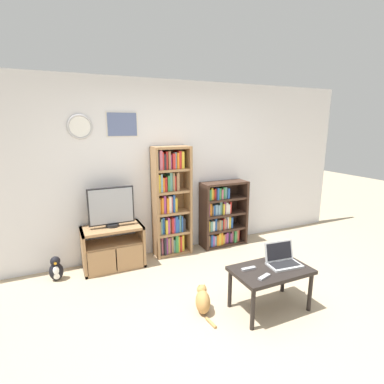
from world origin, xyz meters
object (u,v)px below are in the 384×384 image
coffee_table (271,274)px  cat (203,300)px  laptop (282,259)px  bookshelf_short (221,216)px  penguin_figurine (56,269)px  bookshelf_tall (170,203)px  remote_near_laptop (249,269)px  tv_stand (113,247)px  television (111,207)px  remote_far_from_laptop (264,277)px

coffee_table → cat: (-0.68, 0.25, -0.28)m
laptop → bookshelf_short: bearing=87.9°
penguin_figurine → bookshelf_tall: bearing=5.5°
remote_near_laptop → penguin_figurine: size_ratio=0.50×
coffee_table → remote_near_laptop: 0.25m
tv_stand → bookshelf_short: size_ratio=0.77×
tv_stand → television: bearing=72.2°
bookshelf_tall → cat: 1.70m
remote_near_laptop → remote_far_from_laptop: 0.21m
television → cat: (0.66, -1.47, -0.74)m
remote_far_from_laptop → cat: bearing=34.4°
television → cat: size_ratio=1.42×
television → remote_near_laptop: television is taller
tv_stand → remote_far_from_laptop: size_ratio=4.95×
coffee_table → remote_near_laptop: (-0.23, 0.08, 0.07)m
tv_stand → remote_near_laptop: (1.12, -1.60, 0.19)m
tv_stand → coffee_table: 2.16m
tv_stand → coffee_table: bearing=-51.2°
laptop → remote_near_laptop: bearing=179.0°
tv_stand → laptop: size_ratio=2.18×
remote_far_from_laptop → cat: size_ratio=0.38×
coffee_table → laptop: bearing=10.8°
tv_stand → cat: tv_stand is taller
penguin_figurine → laptop: bearing=-35.3°
coffee_table → penguin_figurine: 2.68m
tv_stand → bookshelf_short: bearing=3.2°
remote_near_laptop → penguin_figurine: (-1.87, 1.56, -0.34)m
bookshelf_short → laptop: bearing=-97.9°
cat → bookshelf_tall: bearing=97.9°
tv_stand → coffee_table: tv_stand is taller
television → cat: television is taller
television → coffee_table: bearing=-52.0°
tv_stand → bookshelf_tall: (0.89, 0.11, 0.51)m
tv_stand → bookshelf_tall: bookshelf_tall is taller
bookshelf_short → remote_far_from_laptop: bearing=-107.6°
television → remote_near_laptop: size_ratio=3.79×
tv_stand → remote_far_from_laptop: (1.16, -1.81, 0.19)m
bookshelf_tall → coffee_table: bearing=-75.6°
coffee_table → cat: 0.78m
bookshelf_tall → coffee_table: (0.46, -1.80, -0.40)m
television → cat: bearing=-65.8°
laptop → cat: (-0.86, 0.21, -0.40)m
remote_far_from_laptop → bookshelf_tall: bearing=-10.2°
penguin_figurine → remote_near_laptop: bearing=-39.9°
bookshelf_tall → penguin_figurine: bookshelf_tall is taller
coffee_table → remote_far_from_laptop: 0.24m
television → penguin_figurine: (-0.75, -0.08, -0.72)m
laptop → cat: bearing=171.8°
laptop → cat: 0.97m
coffee_table → remote_near_laptop: bearing=160.5°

